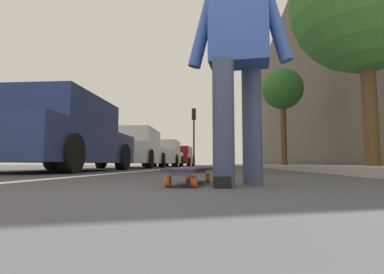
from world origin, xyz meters
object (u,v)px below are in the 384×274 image
at_px(parked_car_far, 164,154).
at_px(street_tree_mid, 283,90).
at_px(skater_person, 238,49).
at_px(parked_car_mid, 135,149).
at_px(traffic_light, 194,126).
at_px(parked_car_near, 60,136).
at_px(skateboard, 191,171).
at_px(parked_car_end, 181,157).
at_px(street_tree_near, 364,0).

bearing_deg(parked_car_far, street_tree_mid, -120.33).
bearing_deg(skater_person, parked_car_far, 12.96).
xyz_separation_m(parked_car_mid, traffic_light, (9.82, -1.34, 2.13)).
height_order(traffic_light, street_tree_mid, street_tree_mid).
xyz_separation_m(skater_person, parked_car_mid, (9.40, 3.52, -0.22)).
bearing_deg(street_tree_mid, parked_car_near, 143.61).
distance_m(skater_person, parked_car_far, 15.94).
distance_m(skateboard, street_tree_mid, 12.60).
bearing_deg(parked_car_end, street_tree_mid, -146.74).
distance_m(parked_car_near, street_tree_mid, 10.52).
bearing_deg(parked_car_end, traffic_light, -146.70).
distance_m(skateboard, traffic_light, 19.36).
bearing_deg(parked_car_mid, traffic_light, -7.78).
xyz_separation_m(traffic_light, street_tree_mid, (-7.31, -4.79, 0.68)).
relative_size(skateboard, parked_car_end, 0.20).
distance_m(skater_person, street_tree_mid, 12.46).
relative_size(parked_car_mid, street_tree_mid, 1.02).
bearing_deg(parked_car_mid, parked_car_near, -178.81).
bearing_deg(street_tree_mid, skateboard, 165.89).
height_order(parked_car_near, street_tree_near, street_tree_near).
relative_size(traffic_light, street_tree_mid, 0.91).
height_order(skateboard, traffic_light, traffic_light).
distance_m(skateboard, skater_person, 0.92).
xyz_separation_m(parked_car_mid, street_tree_near, (-5.57, -6.13, 2.57)).
height_order(skater_person, street_tree_mid, street_tree_mid).
xyz_separation_m(parked_car_far, street_tree_mid, (-3.62, -6.18, 2.79)).
height_order(parked_car_mid, parked_car_far, parked_car_far).
xyz_separation_m(parked_car_near, parked_car_far, (11.78, 0.17, 0.02)).
relative_size(skateboard, parked_car_near, 0.20).
height_order(skater_person, parked_car_end, skater_person).
bearing_deg(parked_car_end, skateboard, -171.70).
relative_size(skater_person, traffic_light, 0.40).
xyz_separation_m(street_tree_near, street_tree_mid, (8.08, -0.00, 0.23)).
distance_m(parked_car_near, parked_car_end, 17.33).
bearing_deg(parked_car_far, skater_person, -167.04).
xyz_separation_m(traffic_light, street_tree_near, (-15.39, -4.79, 0.45)).
relative_size(skater_person, parked_car_end, 0.39).
bearing_deg(skateboard, parked_car_far, 11.85).
relative_size(parked_car_near, traffic_light, 1.05).
height_order(traffic_light, street_tree_near, street_tree_near).
bearing_deg(traffic_light, skateboard, -174.50).
bearing_deg(parked_car_end, parked_car_near, 179.98).
distance_m(skater_person, parked_car_near, 5.07).
xyz_separation_m(parked_car_end, traffic_light, (-1.85, -1.22, 2.13)).
xyz_separation_m(skater_person, street_tree_mid, (11.91, -2.61, 2.58)).
bearing_deg(parked_car_near, street_tree_near, -89.19).
relative_size(parked_car_near, parked_car_mid, 0.94).
height_order(parked_car_near, traffic_light, traffic_light).
bearing_deg(traffic_light, street_tree_near, -162.70).
relative_size(parked_car_mid, parked_car_end, 1.10).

